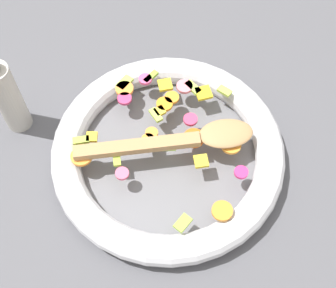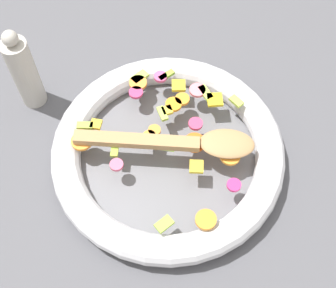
{
  "view_description": "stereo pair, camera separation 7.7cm",
  "coord_description": "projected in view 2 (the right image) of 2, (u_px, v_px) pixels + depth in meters",
  "views": [
    {
      "loc": [
        0.09,
        0.38,
        0.72
      ],
      "look_at": [
        0.0,
        0.0,
        0.05
      ],
      "focal_mm": 50.0,
      "sensor_mm": 36.0,
      "label": 1
    },
    {
      "loc": [
        0.01,
        0.39,
        0.72
      ],
      "look_at": [
        0.0,
        0.0,
        0.05
      ],
      "focal_mm": 50.0,
      "sensor_mm": 36.0,
      "label": 2
    }
  ],
  "objects": [
    {
      "name": "chopped_vegetables",
      "position": [
        172.0,
        127.0,
        0.79
      ],
      "size": [
        0.3,
        0.31,
        0.01
      ],
      "color": "orange",
      "rests_on": "skillet"
    },
    {
      "name": "skillet",
      "position": [
        168.0,
        152.0,
        0.8
      ],
      "size": [
        0.4,
        0.4,
        0.05
      ],
      "color": "slate",
      "rests_on": "ground_plane"
    },
    {
      "name": "pepper_mill",
      "position": [
        24.0,
        72.0,
        0.81
      ],
      "size": [
        0.05,
        0.05,
        0.18
      ],
      "color": "#B2ADA3",
      "rests_on": "ground_plane"
    },
    {
      "name": "wooden_spoon",
      "position": [
        184.0,
        141.0,
        0.76
      ],
      "size": [
        0.3,
        0.07,
        0.01
      ],
      "color": "#A87F51",
      "rests_on": "chopped_vegetables"
    },
    {
      "name": "ground_plane",
      "position": [
        168.0,
        158.0,
        0.82
      ],
      "size": [
        4.0,
        4.0,
        0.0
      ],
      "primitive_type": "plane",
      "color": "#4C4C51"
    }
  ]
}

